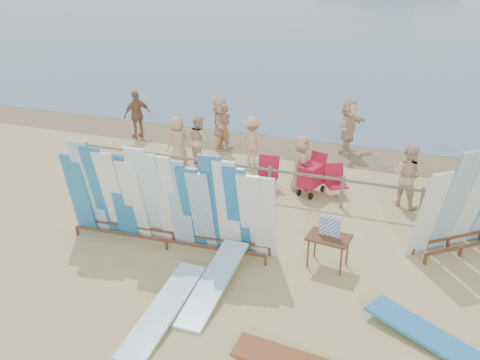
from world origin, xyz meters
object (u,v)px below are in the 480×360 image
at_px(flat_board_a, 214,289).
at_px(beachgoer_extra_1, 137,115).
at_px(side_surfboard_rack, 463,205).
at_px(main_surfboard_rack, 167,202).
at_px(beach_chair_right, 336,187).
at_px(beachgoer_2, 199,140).
at_px(vendor_table, 328,250).
at_px(beachgoer_5, 349,127).
at_px(beachgoer_0, 178,141).
at_px(beachgoer_3, 252,141).
at_px(beachgoer_11, 220,124).
at_px(beachgoer_1, 224,128).
at_px(stroller, 312,179).
at_px(flat_board_d, 439,348).
at_px(flat_board_b, 165,315).
at_px(beach_chair_left, 267,180).
at_px(beachgoer_6, 301,162).
at_px(beachgoer_8, 408,176).

height_order(flat_board_a, beachgoer_extra_1, beachgoer_extra_1).
xyz_separation_m(side_surfboard_rack, beachgoer_extra_1, (-10.89, 4.61, -0.30)).
distance_m(main_surfboard_rack, flat_board_a, 2.35).
distance_m(beach_chair_right, beachgoer_2, 4.69).
bearing_deg(vendor_table, beachgoer_5, 102.87).
relative_size(main_surfboard_rack, beachgoer_0, 3.14).
bearing_deg(beachgoer_3, flat_board_a, 103.57).
height_order(beachgoer_extra_1, beachgoer_0, beachgoer_extra_1).
distance_m(beachgoer_11, beachgoer_0, 1.98).
relative_size(beach_chair_right, beachgoer_extra_1, 0.50).
height_order(vendor_table, beachgoer_3, beachgoer_3).
height_order(side_surfboard_rack, beachgoer_1, side_surfboard_rack).
bearing_deg(side_surfboard_rack, stroller, 113.44).
height_order(flat_board_d, flat_board_b, flat_board_b).
relative_size(main_surfboard_rack, beach_chair_left, 5.29).
xyz_separation_m(beachgoer_6, beachgoer_2, (-3.52, 0.78, 0.01)).
height_order(stroller, beachgoer_2, beachgoer_2).
xyz_separation_m(vendor_table, beachgoer_1, (-4.80, 6.02, 0.41)).
distance_m(stroller, beachgoer_5, 3.72).
height_order(main_surfboard_rack, side_surfboard_rack, side_surfboard_rack).
bearing_deg(beachgoer_2, flat_board_a, 158.99).
bearing_deg(flat_board_a, beachgoer_11, 110.58).
xyz_separation_m(main_surfboard_rack, beachgoer_6, (2.06, 4.16, -0.31)).
distance_m(vendor_table, stroller, 3.70).
relative_size(flat_board_b, beachgoer_8, 1.56).
bearing_deg(beachgoer_extra_1, stroller, 104.15).
xyz_separation_m(side_surfboard_rack, vendor_table, (-2.61, -1.58, -0.78)).
relative_size(side_surfboard_rack, beachgoer_1, 1.62).
xyz_separation_m(beach_chair_left, beachgoer_8, (3.80, 0.28, 0.59)).
xyz_separation_m(flat_board_d, beachgoer_8, (-0.93, 5.51, 0.87)).
bearing_deg(beachgoer_3, beachgoer_1, -34.11).
relative_size(side_surfboard_rack, beachgoer_8, 1.49).
bearing_deg(flat_board_a, beachgoer_2, 116.03).
distance_m(flat_board_a, beachgoer_extra_1, 10.09).
height_order(flat_board_d, beachgoer_6, beachgoer_6).
relative_size(beachgoer_0, beachgoer_3, 1.00).
bearing_deg(beachgoer_extra_1, beachgoer_11, 122.99).
bearing_deg(vendor_table, beachgoer_6, 119.27).
xyz_separation_m(side_surfboard_rack, beachgoer_8, (-1.24, 2.08, -0.31)).
bearing_deg(beachgoer_11, beach_chair_right, -133.55).
bearing_deg(beachgoer_5, flat_board_d, -147.23).
relative_size(side_surfboard_rack, beach_chair_left, 2.72).
height_order(beachgoer_0, beachgoer_2, beachgoer_2).
height_order(flat_board_a, beach_chair_left, beach_chair_left).
bearing_deg(beachgoer_1, beachgoer_extra_1, -161.45).
height_order(vendor_table, flat_board_b, vendor_table).
height_order(side_surfboard_rack, beachgoer_5, side_surfboard_rack).
distance_m(side_surfboard_rack, flat_board_b, 6.77).
bearing_deg(flat_board_b, beachgoer_8, 57.54).
relative_size(main_surfboard_rack, beachgoer_2, 3.11).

